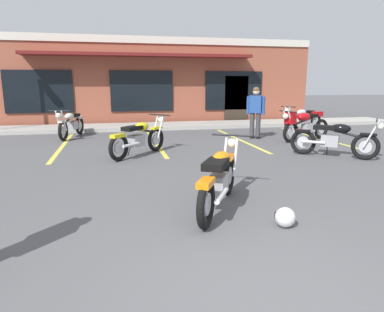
# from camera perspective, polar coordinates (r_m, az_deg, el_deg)

# --- Properties ---
(ground_plane) EXTENTS (80.00, 80.00, 0.00)m
(ground_plane) POSITION_cam_1_polar(r_m,az_deg,el_deg) (6.56, -1.37, -4.16)
(ground_plane) COLOR #515154
(sidewalk_kerb) EXTENTS (22.00, 1.80, 0.14)m
(sidewalk_kerb) POSITION_cam_1_polar(r_m,az_deg,el_deg) (14.36, -7.62, 4.79)
(sidewalk_kerb) COLOR #A8A59E
(sidewalk_kerb) RESTS_ON ground_plane
(brick_storefront_building) EXTENTS (15.45, 7.19, 3.71)m
(brick_storefront_building) POSITION_cam_1_polar(r_m,az_deg,el_deg) (18.49, -8.97, 11.86)
(brick_storefront_building) COLOR brown
(brick_storefront_building) RESTS_ON ground_plane
(painted_stall_lines) EXTENTS (10.97, 4.80, 0.01)m
(painted_stall_lines) POSITION_cam_1_polar(r_m,az_deg,el_deg) (10.82, -5.92, 2.18)
(painted_stall_lines) COLOR #DBCC4C
(painted_stall_lines) RESTS_ON ground_plane
(motorcycle_foreground_classic) EXTENTS (1.30, 1.90, 0.98)m
(motorcycle_foreground_classic) POSITION_cam_1_polar(r_m,az_deg,el_deg) (5.08, 4.48, -3.57)
(motorcycle_foreground_classic) COLOR black
(motorcycle_foreground_classic) RESTS_ON ground_plane
(motorcycle_red_sportbike) EXTENTS (1.62, 1.68, 0.98)m
(motorcycle_red_sportbike) POSITION_cam_1_polar(r_m,az_deg,el_deg) (8.88, -8.60, 3.00)
(motorcycle_red_sportbike) COLOR black
(motorcycle_red_sportbike) RESTS_ON ground_plane
(motorcycle_silver_naked) EXTENTS (2.02, 1.04, 0.98)m
(motorcycle_silver_naked) POSITION_cam_1_polar(r_m,az_deg,el_deg) (11.60, 17.79, 4.95)
(motorcycle_silver_naked) COLOR black
(motorcycle_silver_naked) RESTS_ON ground_plane
(motorcycle_blue_standard) EXTENTS (2.00, 1.10, 0.98)m
(motorcycle_blue_standard) POSITION_cam_1_polar(r_m,az_deg,el_deg) (13.87, 17.62, 5.73)
(motorcycle_blue_standard) COLOR black
(motorcycle_blue_standard) RESTS_ON ground_plane
(motorcycle_green_cafe_racer) EXTENTS (0.88, 2.07, 0.98)m
(motorcycle_green_cafe_racer) POSITION_cam_1_polar(r_m,az_deg,el_deg) (12.38, -19.03, 4.97)
(motorcycle_green_cafe_racer) COLOR black
(motorcycle_green_cafe_racer) RESTS_ON ground_plane
(motorcycle_orange_scrambler) EXTENTS (1.73, 1.57, 0.98)m
(motorcycle_orange_scrambler) POSITION_cam_1_polar(r_m,az_deg,el_deg) (9.29, 22.15, 2.64)
(motorcycle_orange_scrambler) COLOR black
(motorcycle_orange_scrambler) RESTS_ON ground_plane
(person_in_black_shirt) EXTENTS (0.55, 0.43, 1.68)m
(person_in_black_shirt) POSITION_cam_1_polar(r_m,az_deg,el_deg) (11.66, 10.30, 7.45)
(person_in_black_shirt) COLOR black
(person_in_black_shirt) RESTS_ON ground_plane
(helmet_on_pavement) EXTENTS (0.26, 0.26, 0.26)m
(helmet_on_pavement) POSITION_cam_1_polar(r_m,az_deg,el_deg) (4.68, 14.89, -9.59)
(helmet_on_pavement) COLOR silver
(helmet_on_pavement) RESTS_ON ground_plane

